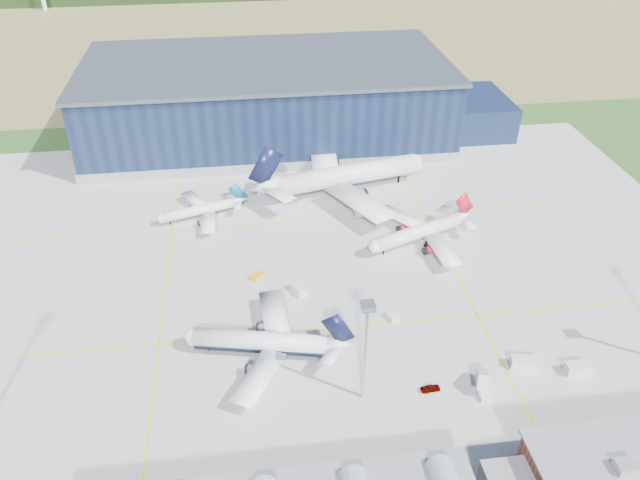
{
  "coord_description": "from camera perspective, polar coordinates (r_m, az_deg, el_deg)",
  "views": [
    {
      "loc": [
        -9.05,
        -111.04,
        91.45
      ],
      "look_at": [
        7.47,
        13.18,
        7.86
      ],
      "focal_mm": 35.0,
      "sensor_mm": 36.0,
      "label": 1
    }
  ],
  "objects": [
    {
      "name": "gse_tug_b",
      "position": [
        151.63,
        -5.83,
        -3.29
      ],
      "size": [
        3.31,
        3.53,
        1.27
      ],
      "primitive_type": "cube",
      "rotation": [
        0.0,
        0.0,
        -0.63
      ],
      "color": "#F8A615",
      "rests_on": "ground"
    },
    {
      "name": "airstair",
      "position": [
        127.5,
        14.52,
        -12.52
      ],
      "size": [
        3.48,
        5.38,
        3.2
      ],
      "primitive_type": "cube",
      "rotation": [
        0.0,
        0.0,
        -0.32
      ],
      "color": "silver",
      "rests_on": "ground"
    },
    {
      "name": "airliner_regional",
      "position": [
        174.97,
        -11.11,
        3.11
      ],
      "size": [
        32.09,
        31.71,
        8.45
      ],
      "primitive_type": null,
      "rotation": [
        0.0,
        0.0,
        3.43
      ],
      "color": "white",
      "rests_on": "ground"
    },
    {
      "name": "airliner_widebody",
      "position": [
        182.66,
        2.46,
        6.84
      ],
      "size": [
        65.45,
        64.54,
        18.01
      ],
      "primitive_type": null,
      "rotation": [
        0.0,
        0.0,
        0.21
      ],
      "color": "white",
      "rests_on": "ground"
    },
    {
      "name": "gse_van_a",
      "position": [
        134.35,
        18.21,
        -10.63
      ],
      "size": [
        6.0,
        3.65,
        2.44
      ],
      "primitive_type": "cube",
      "rotation": [
        0.0,
        0.0,
        1.34
      ],
      "color": "silver",
      "rests_on": "ground"
    },
    {
      "name": "apron",
      "position": [
        151.96,
        -2.64,
        -3.32
      ],
      "size": [
        220.0,
        160.0,
        0.08
      ],
      "color": "#9E9F9A",
      "rests_on": "ground"
    },
    {
      "name": "light_mast_center",
      "position": [
        112.74,
        4.22,
        -8.81
      ],
      "size": [
        2.6,
        2.6,
        23.0
      ],
      "color": "silver",
      "rests_on": "ground"
    },
    {
      "name": "airliner_red",
      "position": [
        162.43,
        9.0,
        1.29
      ],
      "size": [
        43.31,
        42.9,
        10.98
      ],
      "primitive_type": null,
      "rotation": [
        0.0,
        0.0,
        3.51
      ],
      "color": "white",
      "rests_on": "ground"
    },
    {
      "name": "airliner_navy",
      "position": [
        127.94,
        -5.45,
        -8.49
      ],
      "size": [
        42.76,
        42.18,
        11.68
      ],
      "primitive_type": null,
      "rotation": [
        0.0,
        0.0,
        2.92
      ],
      "color": "white",
      "rests_on": "ground"
    },
    {
      "name": "gse_cart_a",
      "position": [
        140.2,
        6.62,
        -6.95
      ],
      "size": [
        2.82,
        3.36,
        1.24
      ],
      "primitive_type": "cube",
      "rotation": [
        0.0,
        0.0,
        0.37
      ],
      "color": "silver",
      "rests_on": "ground"
    },
    {
      "name": "hangar",
      "position": [
        221.1,
        -4.09,
        12.45
      ],
      "size": [
        145.0,
        62.0,
        26.1
      ],
      "color": "#101C38",
      "rests_on": "ground"
    },
    {
      "name": "car_b",
      "position": [
        118.97,
        18.17,
        -18.47
      ],
      "size": [
        3.68,
        1.3,
        1.21
      ],
      "primitive_type": "imported",
      "rotation": [
        0.0,
        0.0,
        1.58
      ],
      "color": "#99999E",
      "rests_on": "ground"
    },
    {
      "name": "gse_van_b",
      "position": [
        146.22,
        -2.0,
        -4.54
      ],
      "size": [
        3.76,
        4.77,
        1.99
      ],
      "primitive_type": "cube",
      "rotation": [
        0.0,
        0.0,
        0.48
      ],
      "color": "silver",
      "rests_on": "ground"
    },
    {
      "name": "gse_van_c",
      "position": [
        136.86,
        22.53,
        -10.8
      ],
      "size": [
        5.13,
        2.58,
        2.43
      ],
      "primitive_type": "cube",
      "rotation": [
        0.0,
        0.0,
        1.54
      ],
      "color": "silver",
      "rests_on": "ground"
    },
    {
      "name": "farmland",
      "position": [
        343.56,
        -6.09,
        18.09
      ],
      "size": [
        600.0,
        220.0,
        0.01
      ],
      "primitive_type": "cube",
      "color": "olive",
      "rests_on": "ground"
    },
    {
      "name": "ground",
      "position": [
        144.14,
        -2.27,
        -5.71
      ],
      "size": [
        600.0,
        600.0,
        0.0
      ],
      "primitive_type": "plane",
      "color": "#315B22",
      "rests_on": "ground"
    },
    {
      "name": "car_a",
      "position": [
        125.8,
        10.08,
        -13.19
      ],
      "size": [
        3.98,
        1.89,
        1.31
      ],
      "primitive_type": "imported",
      "rotation": [
        0.0,
        0.0,
        1.66
      ],
      "color": "#99999E",
      "rests_on": "ground"
    }
  ]
}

